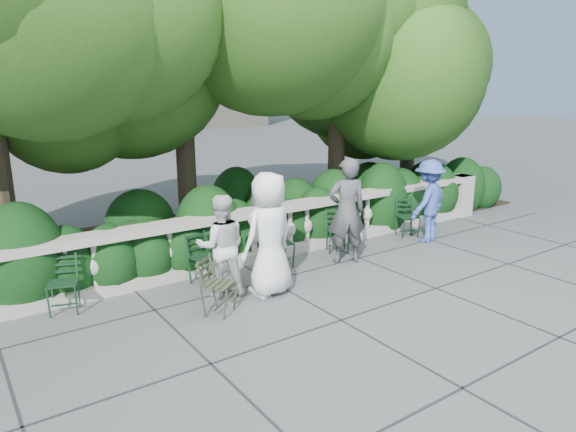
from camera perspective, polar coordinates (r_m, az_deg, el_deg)
ground at (r=8.29m, az=4.00°, el=-8.14°), size 90.00×90.00×0.00m
balustrade at (r=9.51m, az=-2.76°, el=-2.01°), size 12.00×0.44×1.00m
shrub_hedge at (r=10.64m, az=-6.19°, el=-3.00°), size 15.00×2.60×1.70m
tree_canopy at (r=10.69m, az=-3.93°, el=18.63°), size 15.04×6.52×6.78m
chair_a at (r=8.02m, az=-23.58°, el=-10.20°), size 0.57×0.60×0.84m
chair_c at (r=9.97m, az=5.64°, el=-4.21°), size 0.62×0.63×0.84m
chair_d at (r=8.53m, az=-8.61°, el=-7.61°), size 0.52×0.55×0.84m
chair_e at (r=9.11m, az=-0.46°, el=-5.97°), size 0.50×0.54×0.84m
chair_f at (r=11.18m, az=13.39°, el=-2.46°), size 0.58×0.60×0.84m
chair_weathered at (r=7.48m, az=-6.56°, el=-10.82°), size 0.64×0.65×0.84m
person_businessman at (r=7.82m, az=-2.10°, el=-2.04°), size 1.04×0.78×1.92m
person_woman_grey at (r=9.28m, az=6.53°, el=0.56°), size 0.83×0.70×1.93m
person_casual_man at (r=7.89m, az=-7.44°, el=-3.28°), size 0.94×0.84×1.59m
person_older_blue at (r=10.90m, az=15.35°, el=1.62°), size 1.21×0.86×1.71m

